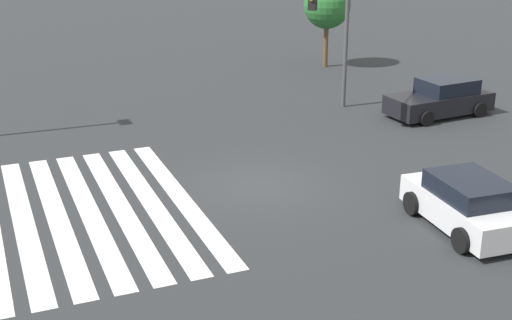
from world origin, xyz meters
name	(u,v)px	position (x,y,z in m)	size (l,w,h in m)	color
ground_plane	(256,186)	(0.00, 0.00, 0.00)	(114.17, 114.17, 0.00)	#2B2D30
crosswalk_markings	(57,217)	(0.00, -6.38, 0.00)	(10.25, 8.20, 0.01)	silver
traffic_signal_mast	(337,14)	(-6.15, 6.15, 4.35)	(3.72, 3.72, 6.11)	#47474C
car_0	(441,99)	(-4.45, 10.45, 0.74)	(2.41, 4.73, 1.60)	black
car_1	(467,204)	(5.19, 4.33, 0.74)	(4.25, 2.38, 1.53)	silver
tree_corner_c	(327,5)	(-14.78, 10.24, 3.38)	(2.56, 2.56, 4.68)	brown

